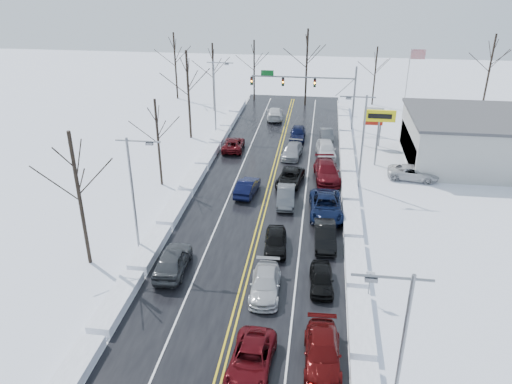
# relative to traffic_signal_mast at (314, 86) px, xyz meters

# --- Properties ---
(ground) EXTENTS (160.00, 160.00, 0.00)m
(ground) POSITION_rel_traffic_signal_mast_xyz_m (-3.45, -27.99, -5.48)
(ground) COLOR silver
(ground) RESTS_ON ground
(road_surface) EXTENTS (14.00, 84.00, 0.01)m
(road_surface) POSITION_rel_traffic_signal_mast_xyz_m (-3.45, -25.99, -5.47)
(road_surface) COLOR black
(road_surface) RESTS_ON ground
(snow_bank_left) EXTENTS (1.46, 72.00, 0.66)m
(snow_bank_left) POSITION_rel_traffic_signal_mast_xyz_m (-11.05, -25.99, -5.48)
(snow_bank_left) COLOR white
(snow_bank_left) RESTS_ON ground
(snow_bank_right) EXTENTS (1.46, 72.00, 0.66)m
(snow_bank_right) POSITION_rel_traffic_signal_mast_xyz_m (4.15, -25.99, -5.48)
(snow_bank_right) COLOR white
(snow_bank_right) RESTS_ON ground
(traffic_signal_mast) EXTENTS (13.28, 0.39, 8.00)m
(traffic_signal_mast) POSITION_rel_traffic_signal_mast_xyz_m (0.00, 0.00, 0.00)
(traffic_signal_mast) COLOR slate
(traffic_signal_mast) RESTS_ON ground
(tires_plus_sign) EXTENTS (3.20, 0.34, 6.00)m
(tires_plus_sign) POSITION_rel_traffic_signal_mast_xyz_m (7.05, -12.00, -0.49)
(tires_plus_sign) COLOR slate
(tires_plus_sign) RESTS_ON ground
(used_vehicles_sign) EXTENTS (2.20, 0.22, 4.65)m
(used_vehicles_sign) POSITION_rel_traffic_signal_mast_xyz_m (7.05, -5.99, -2.16)
(used_vehicles_sign) COLOR slate
(used_vehicles_sign) RESTS_ON ground
(speed_limit_sign) EXTENTS (0.55, 0.09, 2.35)m
(speed_limit_sign) POSITION_rel_traffic_signal_mast_xyz_m (4.75, -35.99, -3.84)
(speed_limit_sign) COLOR slate
(speed_limit_sign) RESTS_ON ground
(flagpole) EXTENTS (1.87, 1.20, 10.00)m
(flagpole) POSITION_rel_traffic_signal_mast_xyz_m (11.72, 2.01, 0.45)
(flagpole) COLOR silver
(flagpole) RESTS_ON ground
(dealership_building) EXTENTS (20.40, 12.40, 5.30)m
(dealership_building) POSITION_rel_traffic_signal_mast_xyz_m (20.53, -9.99, -2.82)
(dealership_building) COLOR #A5A5A0
(dealership_building) RESTS_ON ground
(streetlight_se) EXTENTS (3.20, 0.25, 9.00)m
(streetlight_se) POSITION_rel_traffic_signal_mast_xyz_m (4.85, -45.99, -0.17)
(streetlight_se) COLOR slate
(streetlight_se) RESTS_ON ground
(streetlight_ne) EXTENTS (3.20, 0.25, 9.00)m
(streetlight_ne) POSITION_rel_traffic_signal_mast_xyz_m (4.85, -17.99, -0.17)
(streetlight_ne) COLOR slate
(streetlight_ne) RESTS_ON ground
(streetlight_sw) EXTENTS (3.20, 0.25, 9.00)m
(streetlight_sw) POSITION_rel_traffic_signal_mast_xyz_m (-11.74, -31.99, -0.17)
(streetlight_sw) COLOR slate
(streetlight_sw) RESTS_ON ground
(streetlight_nw) EXTENTS (3.20, 0.25, 9.00)m
(streetlight_nw) POSITION_rel_traffic_signal_mast_xyz_m (-11.74, -3.99, -0.17)
(streetlight_nw) COLOR slate
(streetlight_nw) RESTS_ON ground
(tree_left_b) EXTENTS (4.00, 4.00, 10.00)m
(tree_left_b) POSITION_rel_traffic_signal_mast_xyz_m (-14.95, -33.99, 1.51)
(tree_left_b) COLOR #2D231C
(tree_left_b) RESTS_ON ground
(tree_left_c) EXTENTS (3.40, 3.40, 8.50)m
(tree_left_c) POSITION_rel_traffic_signal_mast_xyz_m (-13.95, -19.99, 0.46)
(tree_left_c) COLOR #2D231C
(tree_left_c) RESTS_ON ground
(tree_left_d) EXTENTS (4.20, 4.20, 10.50)m
(tree_left_d) POSITION_rel_traffic_signal_mast_xyz_m (-14.65, -5.99, 1.86)
(tree_left_d) COLOR #2D231C
(tree_left_d) RESTS_ON ground
(tree_left_e) EXTENTS (3.80, 3.80, 9.50)m
(tree_left_e) POSITION_rel_traffic_signal_mast_xyz_m (-14.25, 6.01, 1.16)
(tree_left_e) COLOR #2D231C
(tree_left_e) RESTS_ON ground
(tree_far_a) EXTENTS (4.00, 4.00, 10.00)m
(tree_far_a) POSITION_rel_traffic_signal_mast_xyz_m (-21.45, 12.01, 1.51)
(tree_far_a) COLOR #2D231C
(tree_far_a) RESTS_ON ground
(tree_far_b) EXTENTS (3.60, 3.60, 9.00)m
(tree_far_b) POSITION_rel_traffic_signal_mast_xyz_m (-9.45, 13.01, 0.81)
(tree_far_b) COLOR #2D231C
(tree_far_b) RESTS_ON ground
(tree_far_c) EXTENTS (4.40, 4.40, 11.00)m
(tree_far_c) POSITION_rel_traffic_signal_mast_xyz_m (-1.45, 11.01, 2.21)
(tree_far_c) COLOR #2D231C
(tree_far_c) RESTS_ON ground
(tree_far_d) EXTENTS (3.40, 3.40, 8.50)m
(tree_far_d) POSITION_rel_traffic_signal_mast_xyz_m (8.55, 12.51, 0.46)
(tree_far_d) COLOR #2D231C
(tree_far_d) RESTS_ON ground
(tree_far_e) EXTENTS (4.20, 4.20, 10.50)m
(tree_far_e) POSITION_rel_traffic_signal_mast_xyz_m (24.55, 13.01, 1.86)
(tree_far_e) COLOR #2D231C
(tree_far_e) RESTS_ON ground
(queued_car_2) EXTENTS (2.49, 4.98, 1.35)m
(queued_car_2) POSITION_rel_traffic_signal_mast_xyz_m (-1.84, -42.71, -5.48)
(queued_car_2) COLOR #4E0A0F
(queued_car_2) RESTS_ON ground
(queued_car_3) EXTENTS (2.10, 4.81, 1.38)m
(queued_car_3) POSITION_rel_traffic_signal_mast_xyz_m (-1.88, -35.87, -5.48)
(queued_car_3) COLOR #BCBCBE
(queued_car_3) RESTS_ON ground
(queued_car_4) EXTENTS (1.97, 4.27, 1.42)m
(queued_car_4) POSITION_rel_traffic_signal_mast_xyz_m (-1.76, -30.38, -5.48)
(queued_car_4) COLOR black
(queued_car_4) RESTS_ON ground
(queued_car_5) EXTENTS (1.80, 4.53, 1.47)m
(queued_car_5) POSITION_rel_traffic_signal_mast_xyz_m (-1.62, -22.57, -5.48)
(queued_car_5) COLOR #45474A
(queued_car_5) RESTS_ON ground
(queued_car_6) EXTENTS (2.87, 5.12, 1.35)m
(queued_car_6) POSITION_rel_traffic_signal_mast_xyz_m (-1.57, -18.19, -5.48)
(queued_car_6) COLOR black
(queued_car_6) RESTS_ON ground
(queued_car_7) EXTENTS (2.41, 4.89, 1.37)m
(queued_car_7) POSITION_rel_traffic_signal_mast_xyz_m (-1.87, -10.76, -5.48)
(queued_car_7) COLOR gray
(queued_car_7) RESTS_ON ground
(queued_car_8) EXTENTS (1.81, 4.47, 1.52)m
(queued_car_8) POSITION_rel_traffic_signal_mast_xyz_m (-1.61, -4.87, -5.48)
(queued_car_8) COLOR black
(queued_car_8) RESTS_ON ground
(queued_car_11) EXTENTS (2.18, 4.98, 1.43)m
(queued_car_11) POSITION_rel_traffic_signal_mast_xyz_m (1.93, -41.65, -5.48)
(queued_car_11) COLOR #4A090A
(queued_car_11) RESTS_ON ground
(queued_car_12) EXTENTS (1.76, 3.97, 1.33)m
(queued_car_12) POSITION_rel_traffic_signal_mast_xyz_m (1.76, -34.74, -5.48)
(queued_car_12) COLOR black
(queued_car_12) RESTS_ON ground
(queued_car_13) EXTENTS (1.83, 4.66, 1.51)m
(queued_car_13) POSITION_rel_traffic_signal_mast_xyz_m (1.93, -29.11, -5.48)
(queued_car_13) COLOR black
(queued_car_13) RESTS_ON ground
(queued_car_14) EXTENTS (3.06, 6.10, 1.66)m
(queued_car_14) POSITION_rel_traffic_signal_mast_xyz_m (1.96, -24.18, -5.48)
(queued_car_14) COLOR black
(queued_car_14) RESTS_ON ground
(queued_car_15) EXTENTS (2.97, 5.99, 1.67)m
(queued_car_15) POSITION_rel_traffic_signal_mast_xyz_m (1.96, -16.52, -5.48)
(queued_car_15) COLOR #4B0A0F
(queued_car_15) RESTS_ON ground
(queued_car_16) EXTENTS (2.49, 5.23, 1.72)m
(queued_car_16) POSITION_rel_traffic_signal_mast_xyz_m (1.81, -10.29, -5.48)
(queued_car_16) COLOR silver
(queued_car_16) RESTS_ON ground
(queued_car_17) EXTENTS (1.79, 4.20, 1.35)m
(queued_car_17) POSITION_rel_traffic_signal_mast_xyz_m (1.86, -4.81, -5.48)
(queued_car_17) COLOR #434649
(queued_car_17) RESTS_ON ground
(oncoming_car_0) EXTENTS (2.04, 4.58, 1.46)m
(oncoming_car_0) POSITION_rel_traffic_signal_mast_xyz_m (-5.36, -21.00, -5.48)
(oncoming_car_0) COLOR black
(oncoming_car_0) RESTS_ON ground
(oncoming_car_1) EXTENTS (2.48, 4.99, 1.36)m
(oncoming_car_1) POSITION_rel_traffic_signal_mast_xyz_m (-8.71, -9.53, -5.48)
(oncoming_car_1) COLOR #4D0A0E
(oncoming_car_1) RESTS_ON ground
(oncoming_car_2) EXTENTS (2.60, 5.45, 1.53)m
(oncoming_car_2) POSITION_rel_traffic_signal_mast_xyz_m (-5.24, 3.27, -5.48)
(oncoming_car_2) COLOR silver
(oncoming_car_2) RESTS_ON ground
(oncoming_car_3) EXTENTS (2.20, 5.09, 1.71)m
(oncoming_car_3) POSITION_rel_traffic_signal_mast_xyz_m (-8.64, -34.21, -5.48)
(oncoming_car_3) COLOR #3C3E41
(oncoming_car_3) RESTS_ON ground
(parked_car_0) EXTENTS (5.25, 2.94, 1.39)m
(parked_car_0) POSITION_rel_traffic_signal_mast_xyz_m (10.51, -15.37, -5.48)
(parked_car_0) COLOR silver
(parked_car_0) RESTS_ON ground
(parked_car_1) EXTENTS (2.21, 5.11, 1.46)m
(parked_car_1) POSITION_rel_traffic_signal_mast_xyz_m (13.70, -10.50, -5.48)
(parked_car_1) COLOR #393B3D
(parked_car_1) RESTS_ON ground
(parked_car_2) EXTENTS (2.00, 4.75, 1.61)m
(parked_car_2) POSITION_rel_traffic_signal_mast_xyz_m (11.63, -6.51, -5.48)
(parked_car_2) COLOR black
(parked_car_2) RESTS_ON ground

